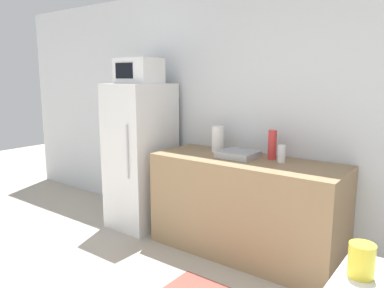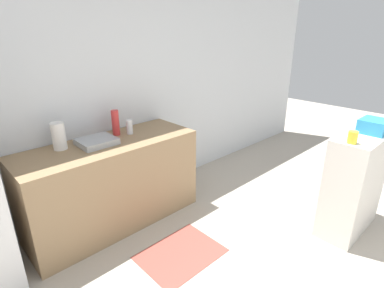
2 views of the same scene
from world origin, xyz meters
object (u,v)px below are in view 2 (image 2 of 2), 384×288
at_px(bottle_short, 130,127).
at_px(basket, 374,126).
at_px(jar, 353,137).
at_px(bottle_tall, 116,123).
at_px(paper_towel_roll, 59,136).

distance_m(bottle_short, basket, 2.45).
bearing_deg(basket, jar, 176.34).
relative_size(bottle_tall, bottle_short, 1.73).
bearing_deg(jar, paper_towel_roll, 132.79).
xyz_separation_m(bottle_tall, bottle_short, (0.12, -0.07, -0.06)).
bearing_deg(jar, bottle_tall, 121.78).
distance_m(basket, jar, 0.45).
height_order(bottle_tall, jar, bottle_tall).
xyz_separation_m(basket, paper_towel_roll, (-2.26, 1.98, -0.06)).
relative_size(bottle_short, jar, 1.42).
relative_size(bottle_tall, paper_towel_roll, 1.04).
height_order(jar, paper_towel_roll, paper_towel_roll).
relative_size(jar, paper_towel_roll, 0.42).
distance_m(bottle_tall, jar, 2.29).
height_order(bottle_tall, paper_towel_roll, bottle_tall).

